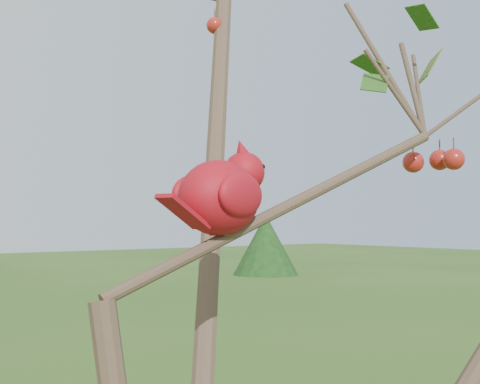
{
  "coord_description": "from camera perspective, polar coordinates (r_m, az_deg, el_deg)",
  "views": [
    {
      "loc": [
        -0.43,
        -0.68,
        2.05
      ],
      "look_at": [
        0.17,
        0.1,
        2.09
      ],
      "focal_mm": 50.0,
      "sensor_mm": 36.0,
      "label": 1
    }
  ],
  "objects": [
    {
      "name": "crabapple_tree",
      "position": [
        0.8,
        -2.8,
        2.56
      ],
      "size": [
        2.35,
        2.05,
        2.95
      ],
      "color": "#3A2B1F",
      "rests_on": "ground"
    },
    {
      "name": "cardinal",
      "position": [
        0.95,
        -1.5,
        -0.17
      ],
      "size": [
        0.22,
        0.14,
        0.16
      ],
      "rotation": [
        0.0,
        0.0,
        0.28
      ],
      "color": "#B40F18",
      "rests_on": "ground"
    }
  ]
}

